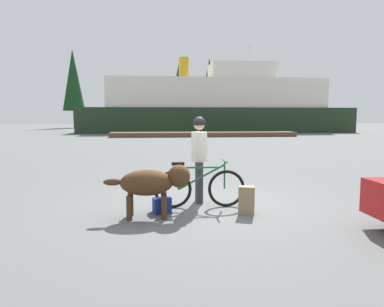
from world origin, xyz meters
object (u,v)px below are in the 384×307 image
Objects in this scene: backpack at (247,200)px; handbag_pannier at (162,205)px; dog at (153,183)px; sailboat_moored at (248,127)px; ferry_boat at (216,107)px; bicycle at (199,188)px; person_cyclist at (199,151)px.

backpack is 1.54m from handbag_pannier.
backpack is (1.67, 0.04, -0.36)m from dog.
sailboat_moored is at bearing 72.79° from dog.
sailboat_moored reaches higher than backpack.
bicycle is at bearing -100.00° from ferry_boat.
handbag_pannier is 0.03× the size of sailboat_moored.
person_cyclist is at bearing 127.55° from backpack.
ferry_boat is (5.09, 33.92, 2.62)m from backpack.
ferry_boat is (6.60, 33.69, 2.74)m from handbag_pannier.
backpack reaches higher than handbag_pannier.
person_cyclist is 34.37m from sailboat_moored.
backpack is at bearing 1.23° from dog.
backpack is at bearing -104.62° from sailboat_moored.
dog reaches higher than handbag_pannier.
dog is 0.15× the size of sailboat_moored.
handbag_pannier is at bearing -156.37° from bicycle.
bicycle reaches higher than handbag_pannier.
ferry_boat reaches higher than person_cyclist.
person_cyclist reaches higher than bicycle.
dog is at bearing -132.58° from person_cyclist.
backpack is 34.40m from ferry_boat.
ferry_boat is (5.88, 33.37, 2.49)m from bicycle.
dog is (-0.93, -1.01, -0.45)m from person_cyclist.
backpack is 35.10m from sailboat_moored.
bicycle is 0.98m from backpack.
person_cyclist is 1.17× the size of dog.
person_cyclist is 33.51m from ferry_boat.
person_cyclist reaches higher than backpack.
handbag_pannier is 35.29m from sailboat_moored.
handbag_pannier is at bearing -107.10° from sailboat_moored.
dog is 4.69× the size of handbag_pannier.
dog is 34.70m from ferry_boat.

